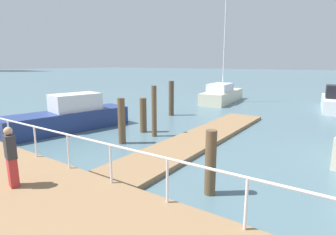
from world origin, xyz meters
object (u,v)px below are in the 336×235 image
Objects in this scene: pedestrian_2 at (11,156)px; moored_boat_3 at (222,94)px; moored_boat_2 at (334,101)px; moored_boat_1 at (70,117)px.

moored_boat_3 is at bearing 8.17° from pedestrian_2.
moored_boat_3 is at bearing 95.91° from moored_boat_2.
moored_boat_3 is 20.05m from pedestrian_2.
moored_boat_3 reaches higher than moored_boat_1.
moored_boat_1 is at bearing 170.13° from moored_boat_3.
pedestrian_2 is (-19.84, -2.85, 0.50)m from moored_boat_3.
moored_boat_2 is at bearing -15.76° from pedestrian_2.
moored_boat_2 is at bearing -84.09° from moored_boat_3.
moored_boat_1 is 14.54m from moored_boat_3.
moored_boat_1 is 0.71× the size of moored_boat_3.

